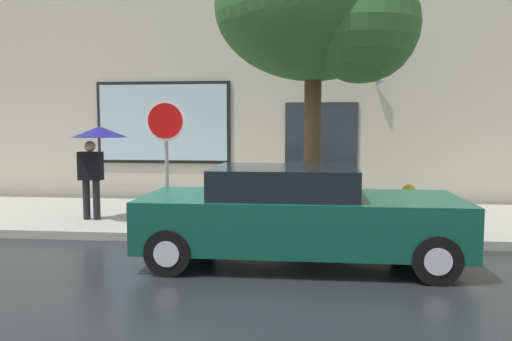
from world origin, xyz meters
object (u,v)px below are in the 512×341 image
Objects in this scene: fire_hydrant at (408,208)px; stop_sign at (166,138)px; parked_car at (297,215)px; pedestrian_with_umbrella at (97,144)px; street_tree at (323,10)px.

fire_hydrant is 4.62m from stop_sign.
parked_car is at bearing -35.86° from stop_sign.
stop_sign is at bearing -179.85° from fire_hydrant.
pedestrian_with_umbrella is at bearing 165.61° from stop_sign.
fire_hydrant is 3.82m from street_tree.
pedestrian_with_umbrella is at bearing 173.76° from street_tree.
parked_car is 4.68m from pedestrian_with_umbrella.
fire_hydrant is 6.07m from pedestrian_with_umbrella.
parked_car is 0.87× the size of street_tree.
pedestrian_with_umbrella is 0.79× the size of stop_sign.
pedestrian_with_umbrella is (-5.96, 0.38, 1.11)m from fire_hydrant.
street_tree is at bearing -176.16° from fire_hydrant.
stop_sign is at bearing -14.39° from pedestrian_with_umbrella.
fire_hydrant is (1.94, 1.82, -0.15)m from parked_car.
street_tree is at bearing 77.54° from parked_car.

